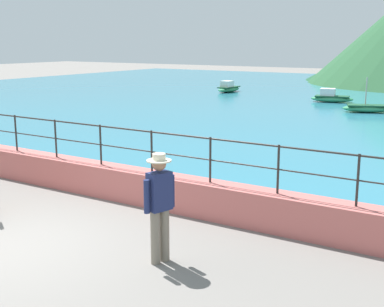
% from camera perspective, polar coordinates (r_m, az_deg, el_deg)
% --- Properties ---
extents(ground_plane, '(120.00, 120.00, 0.00)m').
position_cam_1_polar(ground_plane, '(9.45, -19.77, -9.64)').
color(ground_plane, slate).
extents(promenade_wall, '(20.00, 0.56, 0.70)m').
position_cam_1_polar(promenade_wall, '(11.44, -7.24, -3.33)').
color(promenade_wall, '#BC605B').
rests_on(promenade_wall, ground).
extents(railing, '(18.44, 0.04, 0.90)m').
position_cam_1_polar(railing, '(11.22, -7.37, 1.39)').
color(railing, '#282623').
rests_on(railing, promenade_wall).
extents(lake_water, '(64.00, 44.32, 0.06)m').
position_cam_1_polar(lake_water, '(32.08, 19.52, 5.51)').
color(lake_water, teal).
rests_on(lake_water, ground).
extents(person_walking, '(0.38, 0.55, 1.75)m').
position_cam_1_polar(person_walking, '(8.01, -3.59, -5.40)').
color(person_walking, slate).
rests_on(person_walking, ground).
extents(boat_3, '(2.47, 1.72, 1.67)m').
position_cam_1_polar(boat_3, '(26.34, 18.71, 4.75)').
color(boat_3, '#338C59').
rests_on(boat_3, lake_water).
extents(boat_4, '(2.44, 1.37, 0.76)m').
position_cam_1_polar(boat_4, '(30.19, 15.05, 5.98)').
color(boat_4, '#338C59').
rests_on(boat_4, lake_water).
extents(boat_5, '(0.96, 2.32, 0.76)m').
position_cam_1_polar(boat_5, '(35.12, 4.03, 7.19)').
color(boat_5, '#338C59').
rests_on(boat_5, lake_water).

